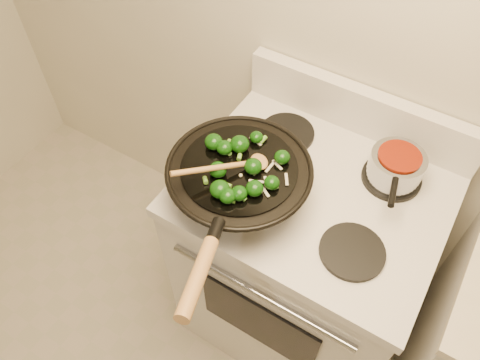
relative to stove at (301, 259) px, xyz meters
The scene contains 5 objects.
stove is the anchor object (origin of this frame).
wok 0.58m from the stove, 138.48° to the right, with size 0.41×0.67×0.21m.
stirfry 0.65m from the stove, 136.41° to the right, with size 0.27×0.26×0.05m.
wooden_spoon 0.66m from the stove, 136.56° to the right, with size 0.19×0.24×0.08m.
saucepan 0.56m from the stove, 38.86° to the left, with size 0.16×0.26×0.10m.
Camera 1 is at (0.25, 0.32, 2.04)m, focal length 35.00 mm.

